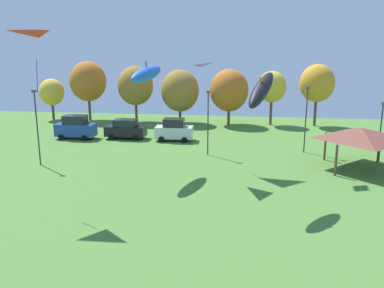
{
  "coord_description": "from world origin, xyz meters",
  "views": [
    {
      "loc": [
        3.03,
        -0.73,
        10.35
      ],
      "look_at": [
        1.03,
        14.39,
        6.64
      ],
      "focal_mm": 38.0,
      "sensor_mm": 36.0,
      "label": 1
    }
  ],
  "objects_px": {
    "light_post_0": "(306,116)",
    "treeline_tree_5": "(272,87)",
    "treeline_tree_4": "(229,90)",
    "treeline_tree_6": "(317,83)",
    "treeline_tree_2": "(135,86)",
    "park_pavilion": "(361,134)",
    "treeline_tree_3": "(180,91)",
    "kite_flying_9": "(261,90)",
    "treeline_tree_0": "(52,92)",
    "parked_car_leftmost": "(76,127)",
    "light_post_1": "(381,129)",
    "light_post_3": "(208,119)",
    "treeline_tree_1": "(88,81)",
    "parked_car_second_from_left": "(126,129)",
    "kite_flying_8": "(40,51)",
    "parked_car_third_from_left": "(174,130)",
    "light_post_2": "(37,124)",
    "kite_flying_11": "(215,72)",
    "kite_flying_10": "(147,74)"
  },
  "relations": [
    {
      "from": "parked_car_leftmost",
      "to": "treeline_tree_6",
      "type": "bearing_deg",
      "value": 23.1
    },
    {
      "from": "light_post_2",
      "to": "light_post_0",
      "type": "bearing_deg",
      "value": 17.65
    },
    {
      "from": "kite_flying_10",
      "to": "treeline_tree_1",
      "type": "bearing_deg",
      "value": 121.68
    },
    {
      "from": "light_post_0",
      "to": "treeline_tree_2",
      "type": "bearing_deg",
      "value": 146.21
    },
    {
      "from": "light_post_2",
      "to": "treeline_tree_6",
      "type": "relative_size",
      "value": 0.83
    },
    {
      "from": "parked_car_third_from_left",
      "to": "light_post_0",
      "type": "relative_size",
      "value": 0.64
    },
    {
      "from": "park_pavilion",
      "to": "light_post_1",
      "type": "xyz_separation_m",
      "value": [
        2.18,
        2.02,
        0.08
      ]
    },
    {
      "from": "light_post_3",
      "to": "treeline_tree_5",
      "type": "relative_size",
      "value": 0.87
    },
    {
      "from": "kite_flying_9",
      "to": "treeline_tree_6",
      "type": "bearing_deg",
      "value": 73.71
    },
    {
      "from": "treeline_tree_4",
      "to": "kite_flying_8",
      "type": "bearing_deg",
      "value": -111.43
    },
    {
      "from": "treeline_tree_1",
      "to": "parked_car_third_from_left",
      "type": "bearing_deg",
      "value": -38.27
    },
    {
      "from": "kite_flying_9",
      "to": "parked_car_second_from_left",
      "type": "xyz_separation_m",
      "value": [
        -14.41,
        17.32,
        -6.49
      ]
    },
    {
      "from": "light_post_1",
      "to": "light_post_3",
      "type": "height_order",
      "value": "light_post_3"
    },
    {
      "from": "kite_flying_8",
      "to": "park_pavilion",
      "type": "distance_m",
      "value": 26.11
    },
    {
      "from": "treeline_tree_4",
      "to": "treeline_tree_6",
      "type": "height_order",
      "value": "treeline_tree_6"
    },
    {
      "from": "parked_car_second_from_left",
      "to": "treeline_tree_1",
      "type": "height_order",
      "value": "treeline_tree_1"
    },
    {
      "from": "treeline_tree_6",
      "to": "treeline_tree_2",
      "type": "bearing_deg",
      "value": -179.51
    },
    {
      "from": "light_post_0",
      "to": "treeline_tree_5",
      "type": "distance_m",
      "value": 14.46
    },
    {
      "from": "light_post_1",
      "to": "treeline_tree_1",
      "type": "bearing_deg",
      "value": 152.78
    },
    {
      "from": "light_post_2",
      "to": "treeline_tree_2",
      "type": "xyz_separation_m",
      "value": [
        2.99,
        21.57,
        1.26
      ]
    },
    {
      "from": "park_pavilion",
      "to": "treeline_tree_3",
      "type": "relative_size",
      "value": 0.86
    },
    {
      "from": "kite_flying_8",
      "to": "treeline_tree_2",
      "type": "xyz_separation_m",
      "value": [
        -1.65,
        28.82,
        -5.01
      ]
    },
    {
      "from": "kite_flying_9",
      "to": "treeline_tree_0",
      "type": "height_order",
      "value": "kite_flying_9"
    },
    {
      "from": "treeline_tree_0",
      "to": "kite_flying_8",
      "type": "bearing_deg",
      "value": -64.35
    },
    {
      "from": "treeline_tree_2",
      "to": "treeline_tree_4",
      "type": "relative_size",
      "value": 1.04
    },
    {
      "from": "kite_flying_11",
      "to": "treeline_tree_4",
      "type": "distance_m",
      "value": 22.14
    },
    {
      "from": "kite_flying_9",
      "to": "treeline_tree_2",
      "type": "xyz_separation_m",
      "value": [
        -15.95,
        27.66,
        -2.59
      ]
    },
    {
      "from": "kite_flying_9",
      "to": "parked_car_third_from_left",
      "type": "distance_m",
      "value": 20.19
    },
    {
      "from": "kite_flying_9",
      "to": "light_post_2",
      "type": "bearing_deg",
      "value": 162.17
    },
    {
      "from": "treeline_tree_0",
      "to": "park_pavilion",
      "type": "bearing_deg",
      "value": -27.45
    },
    {
      "from": "kite_flying_10",
      "to": "light_post_2",
      "type": "xyz_separation_m",
      "value": [
        -10.04,
        0.58,
        -4.4
      ]
    },
    {
      "from": "light_post_2",
      "to": "treeline_tree_3",
      "type": "relative_size",
      "value": 0.92
    },
    {
      "from": "parked_car_third_from_left",
      "to": "park_pavilion",
      "type": "xyz_separation_m",
      "value": [
        17.61,
        -8.32,
        1.87
      ]
    },
    {
      "from": "treeline_tree_2",
      "to": "treeline_tree_5",
      "type": "bearing_deg",
      "value": 0.64
    },
    {
      "from": "treeline_tree_3",
      "to": "parked_car_second_from_left",
      "type": "bearing_deg",
      "value": -114.56
    },
    {
      "from": "parked_car_leftmost",
      "to": "treeline_tree_3",
      "type": "relative_size",
      "value": 0.62
    },
    {
      "from": "park_pavilion",
      "to": "treeline_tree_2",
      "type": "relative_size",
      "value": 0.81
    },
    {
      "from": "park_pavilion",
      "to": "light_post_2",
      "type": "relative_size",
      "value": 0.93
    },
    {
      "from": "treeline_tree_4",
      "to": "treeline_tree_5",
      "type": "height_order",
      "value": "treeline_tree_4"
    },
    {
      "from": "kite_flying_11",
      "to": "park_pavilion",
      "type": "bearing_deg",
      "value": 15.12
    },
    {
      "from": "light_post_1",
      "to": "treeline_tree_3",
      "type": "height_order",
      "value": "treeline_tree_3"
    },
    {
      "from": "treeline_tree_5",
      "to": "treeline_tree_2",
      "type": "bearing_deg",
      "value": -179.36
    },
    {
      "from": "treeline_tree_1",
      "to": "treeline_tree_2",
      "type": "bearing_deg",
      "value": -4.28
    },
    {
      "from": "treeline_tree_3",
      "to": "treeline_tree_6",
      "type": "relative_size",
      "value": 0.9
    },
    {
      "from": "parked_car_leftmost",
      "to": "treeline_tree_2",
      "type": "relative_size",
      "value": 0.59
    },
    {
      "from": "light_post_1",
      "to": "parked_car_leftmost",
      "type": "bearing_deg",
      "value": 169.36
    },
    {
      "from": "kite_flying_9",
      "to": "treeline_tree_1",
      "type": "distance_m",
      "value": 36.36
    },
    {
      "from": "parked_car_leftmost",
      "to": "light_post_2",
      "type": "distance_m",
      "value": 10.82
    },
    {
      "from": "treeline_tree_4",
      "to": "parked_car_second_from_left",
      "type": "bearing_deg",
      "value": -138.66
    },
    {
      "from": "kite_flying_8",
      "to": "light_post_0",
      "type": "relative_size",
      "value": 0.44
    }
  ]
}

